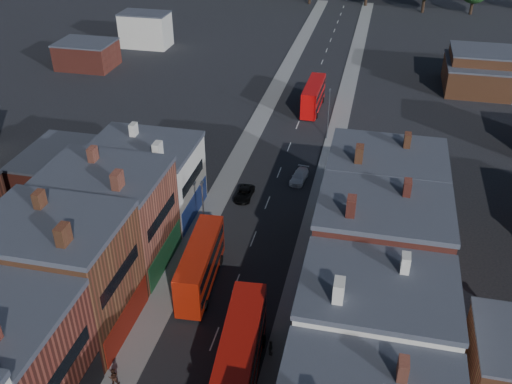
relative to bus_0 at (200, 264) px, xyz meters
The scene contains 11 objects.
pavement_west 27.18m from the bus_0, 96.46° to the left, with size 3.00×200.00×0.12m, color gray.
pavement_east 28.79m from the bus_0, 69.68° to the left, with size 3.00×200.00×0.12m, color gray.
lamp_post_2 7.40m from the bus_0, 104.21° to the left, with size 0.25×0.70×8.12m.
lamp_post_3 37.95m from the bus_0, 76.79° to the left, with size 0.25×0.70×8.12m.
bus_0 is the anchor object (origin of this frame).
bus_1 13.10m from the bus_0, 57.91° to the right, with size 4.00×12.82×5.45m.
bus_2 47.92m from the bus_0, 84.06° to the left, with size 2.97×10.99×4.72m.
car_2 17.53m from the bus_0, 89.10° to the left, with size 2.02×4.38×1.22m, color black.
car_3 24.27m from the bus_0, 74.40° to the left, with size 1.83×4.51×1.31m, color white.
ped_1 14.48m from the bus_0, 103.19° to the right, with size 0.85×0.47×1.75m, color #3F2319.
ped_3 12.01m from the bus_0, 41.46° to the right, with size 0.95×0.43×1.63m, color #605B52.
Camera 1 is at (12.12, -19.98, 39.18)m, focal length 40.00 mm.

